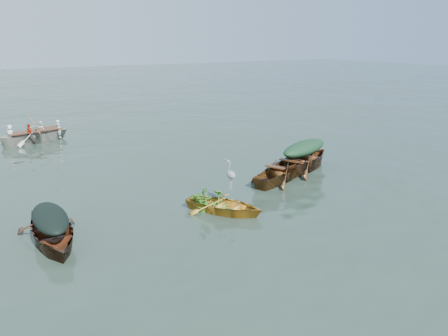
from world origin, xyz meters
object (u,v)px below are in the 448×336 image
(green_tarp_boat, at_px, (303,170))
(open_wooden_boat, at_px, (282,180))
(yellow_dinghy, at_px, (224,212))
(heron, at_px, (231,179))
(rowed_boat, at_px, (37,142))
(dark_covered_boat, at_px, (53,243))

(green_tarp_boat, bearing_deg, open_wooden_boat, 90.00)
(yellow_dinghy, distance_m, heron, 1.01)
(rowed_boat, xyz_separation_m, heron, (3.74, -11.97, 0.85))
(yellow_dinghy, height_order, dark_covered_boat, dark_covered_boat)
(heron, bearing_deg, rowed_boat, 73.62)
(open_wooden_boat, bearing_deg, rowed_boat, 8.97)
(yellow_dinghy, relative_size, heron, 3.18)
(rowed_boat, bearing_deg, dark_covered_boat, 160.49)
(yellow_dinghy, xyz_separation_m, dark_covered_boat, (-4.67, 0.48, 0.00))
(yellow_dinghy, height_order, heron, heron)
(yellow_dinghy, xyz_separation_m, open_wooden_boat, (3.33, 1.57, 0.00))
(dark_covered_boat, xyz_separation_m, heron, (5.10, -0.14, 0.85))
(yellow_dinghy, xyz_separation_m, heron, (0.43, 0.35, 0.85))
(green_tarp_boat, distance_m, rowed_boat, 13.04)
(rowed_boat, relative_size, heron, 4.87)
(open_wooden_boat, height_order, heron, heron)
(yellow_dinghy, xyz_separation_m, rowed_boat, (-3.31, 12.32, 0.00))
(yellow_dinghy, height_order, rowed_boat, rowed_boat)
(open_wooden_boat, relative_size, rowed_boat, 0.95)
(yellow_dinghy, bearing_deg, rowed_boat, 71.31)
(dark_covered_boat, bearing_deg, green_tarp_boat, 10.68)
(open_wooden_boat, bearing_deg, heron, 90.17)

